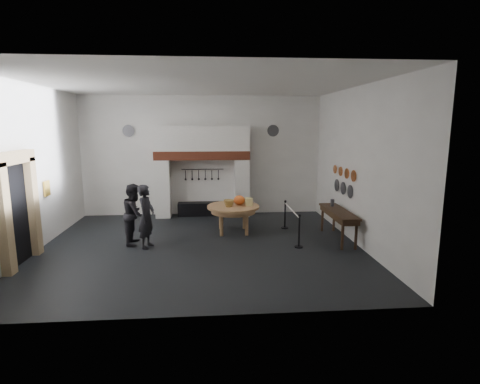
{
  "coord_description": "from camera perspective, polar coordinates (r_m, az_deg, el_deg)",
  "views": [
    {
      "loc": [
        0.29,
        -10.31,
        3.42
      ],
      "look_at": [
        1.21,
        1.15,
        1.35
      ],
      "focal_mm": 28.0,
      "sensor_mm": 36.0,
      "label": 1
    }
  ],
  "objects": [
    {
      "name": "pewter_plate_back_left",
      "position": [
        14.58,
        -16.63,
        8.92
      ],
      "size": [
        0.44,
        0.03,
        0.44
      ],
      "primitive_type": "cylinder",
      "rotation": [
        1.57,
        0.0,
        0.0
      ],
      "color": "#4C4C51",
      "rests_on": "wall_back"
    },
    {
      "name": "door_jamb_far",
      "position": [
        11.25,
        -29.03,
        -1.96
      ],
      "size": [
        0.22,
        0.3,
        2.6
      ],
      "primitive_type": "cube",
      "color": "tan",
      "rests_on": "floor"
    },
    {
      "name": "cheese_block_small",
      "position": [
        12.22,
        1.14,
        -1.34
      ],
      "size": [
        0.18,
        0.18,
        0.2
      ],
      "primitive_type": "cube",
      "color": "#EDDD8D",
      "rests_on": "work_table"
    },
    {
      "name": "wicker_basket",
      "position": [
        11.78,
        -1.72,
        -1.73
      ],
      "size": [
        0.36,
        0.36,
        0.22
      ],
      "primitive_type": "cone",
      "rotation": [
        3.14,
        0.0,
        0.14
      ],
      "color": "olive",
      "rests_on": "work_table"
    },
    {
      "name": "visitor_far",
      "position": [
        11.25,
        -15.75,
        -3.23
      ],
      "size": [
        0.68,
        0.87,
        1.76
      ],
      "primitive_type": "imported",
      "rotation": [
        0.0,
        0.0,
        1.55
      ],
      "color": "black",
      "rests_on": "floor"
    },
    {
      "name": "work_table",
      "position": [
        11.96,
        -1.03,
        -2.25
      ],
      "size": [
        1.89,
        1.89,
        0.07
      ],
      "primitive_type": "cylinder",
      "rotation": [
        0.0,
        0.0,
        0.14
      ],
      "color": "tan",
      "rests_on": "floor"
    },
    {
      "name": "pewter_plate_left",
      "position": [
        11.66,
        16.43,
        0.06
      ],
      "size": [
        0.03,
        0.4,
        0.4
      ],
      "primitive_type": "cylinder",
      "rotation": [
        0.0,
        1.57,
        0.0
      ],
      "color": "#4C4C51",
      "rests_on": "wall_right"
    },
    {
      "name": "wall_left",
      "position": [
        11.43,
        -29.38,
        3.02
      ],
      "size": [
        0.02,
        8.0,
        4.5
      ],
      "primitive_type": "cube",
      "color": "white",
      "rests_on": "floor"
    },
    {
      "name": "door_lintel",
      "position": [
        10.45,
        -31.23,
        4.5
      ],
      "size": [
        0.22,
        1.7,
        0.3
      ],
      "primitive_type": "cube",
      "color": "tan",
      "rests_on": "door_jamb_near"
    },
    {
      "name": "wall_plaque",
      "position": [
        12.22,
        -27.35,
        0.49
      ],
      "size": [
        0.05,
        0.34,
        0.44
      ],
      "primitive_type": "cube",
      "color": "gold",
      "rests_on": "wall_left"
    },
    {
      "name": "bread_loaf",
      "position": [
        12.28,
        -1.6,
        -1.45
      ],
      "size": [
        0.31,
        0.18,
        0.13
      ],
      "primitive_type": "ellipsoid",
      "color": "#A65E3A",
      "rests_on": "work_table"
    },
    {
      "name": "pewter_jug",
      "position": [
        12.09,
        13.89,
        -1.6
      ],
      "size": [
        0.12,
        0.12,
        0.22
      ],
      "primitive_type": "cylinder",
      "color": "#4A4A4F",
      "rests_on": "side_table"
    },
    {
      "name": "door_jamb_near",
      "position": [
        10.03,
        -32.29,
        -3.61
      ],
      "size": [
        0.22,
        0.3,
        2.6
      ],
      "primitive_type": "cube",
      "color": "tan",
      "rests_on": "floor"
    },
    {
      "name": "iron_range",
      "position": [
        14.39,
        -5.64,
        -2.57
      ],
      "size": [
        1.9,
        0.45,
        0.5
      ],
      "primitive_type": "cube",
      "color": "black",
      "rests_on": "floor"
    },
    {
      "name": "door_recess",
      "position": [
        10.68,
        -30.97,
        -3.0
      ],
      "size": [
        0.04,
        1.1,
        2.5
      ],
      "primitive_type": "cube",
      "color": "black",
      "rests_on": "floor"
    },
    {
      "name": "floor",
      "position": [
        10.87,
        -5.95,
        -8.19
      ],
      "size": [
        9.0,
        8.0,
        0.02
      ],
      "primitive_type": "cube",
      "color": "black",
      "rests_on": "ground"
    },
    {
      "name": "barrier_post_far",
      "position": [
        12.59,
        6.88,
        -3.52
      ],
      "size": [
        0.05,
        0.05,
        0.9
      ],
      "primitive_type": "cylinder",
      "color": "black",
      "rests_on": "floor"
    },
    {
      "name": "utensil_rail",
      "position": [
        14.33,
        -5.73,
        3.47
      ],
      "size": [
        1.6,
        0.02,
        0.02
      ],
      "primitive_type": "cylinder",
      "rotation": [
        0.0,
        1.57,
        0.0
      ],
      "color": "black",
      "rests_on": "wall_back"
    },
    {
      "name": "visitor_near",
      "position": [
        10.79,
        -14.07,
        -3.63
      ],
      "size": [
        0.55,
        0.73,
        1.79
      ],
      "primitive_type": "imported",
      "rotation": [
        0.0,
        0.0,
        1.37
      ],
      "color": "black",
      "rests_on": "floor"
    },
    {
      "name": "copper_pan_a",
      "position": [
        11.4,
        16.91,
        2.36
      ],
      "size": [
        0.03,
        0.34,
        0.34
      ],
      "primitive_type": "cylinder",
      "rotation": [
        0.0,
        1.57,
        0.0
      ],
      "color": "#C6662D",
      "rests_on": "wall_right"
    },
    {
      "name": "hearth_brick_band",
      "position": [
        14.01,
        -5.79,
        5.61
      ],
      "size": [
        3.5,
        0.72,
        0.32
      ],
      "primitive_type": "cube",
      "color": "#9E442B",
      "rests_on": "chimney_pier_left"
    },
    {
      "name": "pewter_plate_back_right",
      "position": [
        14.48,
        5.06,
        9.3
      ],
      "size": [
        0.44,
        0.03,
        0.44
      ],
      "primitive_type": "cylinder",
      "rotation": [
        1.57,
        0.0,
        0.0
      ],
      "color": "#4C4C51",
      "rests_on": "wall_back"
    },
    {
      "name": "pewter_plate_mid",
      "position": [
        12.22,
        15.43,
        0.56
      ],
      "size": [
        0.03,
        0.4,
        0.4
      ],
      "primitive_type": "cylinder",
      "rotation": [
        0.0,
        1.57,
        0.0
      ],
      "color": "#4C4C51",
      "rests_on": "wall_right"
    },
    {
      "name": "chimney_pier_left",
      "position": [
        14.27,
        -11.63,
        0.54
      ],
      "size": [
        0.55,
        0.7,
        2.15
      ],
      "primitive_type": "cube",
      "color": "silver",
      "rests_on": "floor"
    },
    {
      "name": "cheese_block_big",
      "position": [
        11.92,
        1.38,
        -1.53
      ],
      "size": [
        0.22,
        0.22,
        0.24
      ],
      "primitive_type": "cube",
      "color": "#E1D486",
      "rests_on": "work_table"
    },
    {
      "name": "side_table",
      "position": [
        11.56,
        14.79,
        -2.88
      ],
      "size": [
        0.55,
        2.2,
        0.06
      ],
      "primitive_type": "cube",
      "color": "#392514",
      "rests_on": "floor"
    },
    {
      "name": "pumpkin",
      "position": [
        12.04,
        -0.11,
        -1.25
      ],
      "size": [
        0.36,
        0.36,
        0.31
      ],
      "primitive_type": "ellipsoid",
      "color": "#CB621C",
      "rests_on": "work_table"
    },
    {
      "name": "copper_pan_b",
      "position": [
        11.91,
        15.96,
        2.72
      ],
      "size": [
        0.03,
        0.32,
        0.32
      ],
      "primitive_type": "cylinder",
      "rotation": [
        0.0,
        1.57,
        0.0
      ],
      "color": "#C6662D",
      "rests_on": "wall_right"
    },
    {
      "name": "wall_right",
      "position": [
        11.2,
        17.55,
        3.73
      ],
      "size": [
        0.02,
        8.0,
        4.5
      ],
      "primitive_type": "cube",
      "color": "white",
      "rests_on": "floor"
    },
    {
      "name": "pewter_plate_right",
      "position": [
        12.77,
        14.52,
        1.01
      ],
      "size": [
        0.03,
        0.4,
        0.4
      ],
      "primitive_type": "cylinder",
      "rotation": [
        0.0,
        1.57,
        0.0
      ],
      "color": "#4C4C51",
      "rests_on": "wall_right"
    },
    {
      "name": "chimney_pier_right",
      "position": [
        14.21,
        0.26,
        0.71
      ],
      "size": [
        0.55,
        0.7,
        2.15
      ],
      "primitive_type": "cube",
      "color": "silver",
      "rests_on": "floor"
    },
    {
      "name": "copper_pan_d",
      "position": [
        12.94,
        14.26,
        3.37
      ],
      "size": [
        0.03,
        0.28,
        0.28
      ],
      "primitive_type": "cylinder",
      "rotation": [
        0.0,
        1.57,
        0.0
      ],
      "color": "#C6662D",
      "rests_on": "wall_right"
    },
    {
      "name": "chimney_hood",
      "position": [
        13.97,
        -5.83,
        8.11
      ],
      "size": [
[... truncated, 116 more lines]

